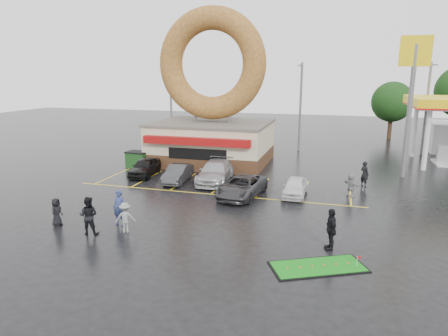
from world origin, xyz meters
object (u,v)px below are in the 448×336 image
(donut_shop, at_px, (212,113))
(car_dgrey, at_px, (178,174))
(car_grey, at_px, (242,186))
(shell_sign, at_px, (413,81))
(streetlight_right, at_px, (427,107))
(dumpster, at_px, (138,160))
(streetlight_left, at_px, (171,103))
(person_blue, at_px, (119,208))
(car_black, at_px, (145,167))
(person_cameraman, at_px, (331,229))
(car_silver, at_px, (215,172))
(streetlight_mid, at_px, (300,105))
(car_white, at_px, (295,187))
(putting_green, at_px, (318,267))

(donut_shop, height_order, car_dgrey, donut_shop)
(donut_shop, distance_m, car_grey, 11.41)
(shell_sign, relative_size, streetlight_right, 1.18)
(dumpster, bearing_deg, streetlight_right, 32.11)
(streetlight_left, xyz_separation_m, person_blue, (7.10, -23.24, -3.81))
(car_black, bearing_deg, person_cameraman, -41.56)
(streetlight_right, bearing_deg, car_silver, -137.25)
(streetlight_left, height_order, streetlight_right, same)
(streetlight_left, relative_size, person_cameraman, 4.59)
(streetlight_mid, distance_m, person_blue, 25.49)
(person_blue, distance_m, dumpster, 13.74)
(car_black, bearing_deg, car_dgrey, -25.64)
(person_blue, bearing_deg, dumpster, 116.17)
(car_white, distance_m, person_blue, 11.54)
(streetlight_right, relative_size, person_cameraman, 4.59)
(donut_shop, distance_m, streetlight_right, 21.00)
(streetlight_left, distance_m, car_dgrey, 16.27)
(person_blue, bearing_deg, car_dgrey, 94.80)
(car_dgrey, distance_m, dumpster, 6.27)
(car_silver, bearing_deg, car_black, 172.32)
(car_black, distance_m, person_cameraman, 17.66)
(car_dgrey, relative_size, car_white, 1.09)
(streetlight_mid, height_order, person_blue, streetlight_mid)
(car_silver, relative_size, dumpster, 2.96)
(donut_shop, bearing_deg, person_blue, -89.64)
(car_dgrey, relative_size, car_silver, 0.73)
(streetlight_left, distance_m, streetlight_mid, 14.04)
(car_grey, distance_m, car_white, 3.53)
(car_dgrey, xyz_separation_m, car_silver, (2.67, 0.85, 0.13))
(streetlight_left, relative_size, car_grey, 1.85)
(car_black, height_order, car_dgrey, car_black)
(car_black, bearing_deg, car_white, -16.93)
(car_silver, xyz_separation_m, car_white, (6.10, -1.87, -0.16))
(car_black, relative_size, dumpster, 2.29)
(dumpster, bearing_deg, shell_sign, 12.10)
(dumpster, bearing_deg, car_silver, -14.23)
(shell_sign, distance_m, car_dgrey, 18.77)
(streetlight_left, relative_size, person_blue, 4.64)
(car_silver, relative_size, person_cameraman, 2.72)
(dumpster, relative_size, putting_green, 0.42)
(car_grey, distance_m, putting_green, 10.31)
(shell_sign, bearing_deg, streetlight_mid, 135.27)
(streetlight_left, distance_m, streetlight_right, 26.08)
(streetlight_right, xyz_separation_m, car_white, (-10.56, -17.27, -4.17))
(dumpster, bearing_deg, streetlight_mid, 47.80)
(dumpster, bearing_deg, donut_shop, 39.02)
(shell_sign, relative_size, putting_green, 2.48)
(donut_shop, bearing_deg, car_black, -120.15)
(donut_shop, height_order, streetlight_left, donut_shop)
(car_black, distance_m, dumpster, 3.10)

